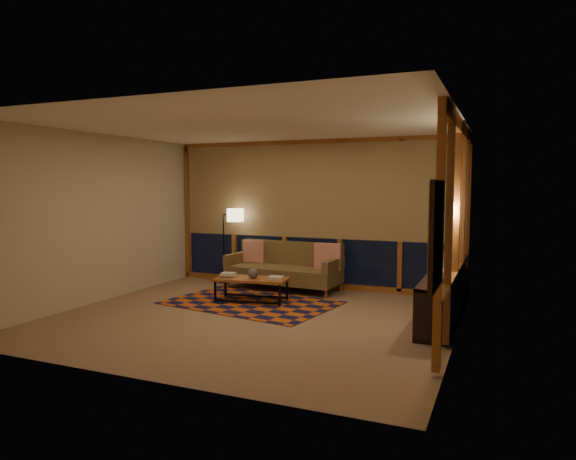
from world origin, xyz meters
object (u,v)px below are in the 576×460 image
at_px(coffee_table, 251,290).
at_px(bookshelf, 443,296).
at_px(floor_lamp, 224,245).
at_px(sofa, 283,267).

relative_size(coffee_table, bookshelf, 0.44).
bearing_deg(floor_lamp, bookshelf, 1.81).
bearing_deg(bookshelf, floor_lamp, 163.95).
xyz_separation_m(coffee_table, bookshelf, (2.96, 0.10, 0.13)).
bearing_deg(sofa, floor_lamp, 174.37).
distance_m(sofa, bookshelf, 3.05).
height_order(sofa, floor_lamp, floor_lamp).
bearing_deg(sofa, coffee_table, -90.77).
distance_m(floor_lamp, bookshelf, 4.42).
relative_size(sofa, bookshelf, 0.77).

